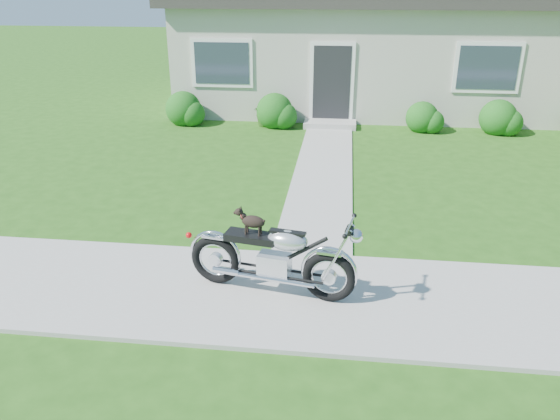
{
  "coord_description": "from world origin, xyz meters",
  "views": [
    {
      "loc": [
        -1.11,
        -5.95,
        3.73
      ],
      "look_at": [
        -1.95,
        1.0,
        0.75
      ],
      "focal_mm": 35.0,
      "sensor_mm": 36.0,
      "label": 1
    }
  ],
  "objects_px": {
    "potted_plant_right": "(421,117)",
    "motorcycle_with_dog": "(274,257)",
    "house": "(385,33)",
    "potted_plant_left": "(263,112)"
  },
  "relations": [
    {
      "from": "house",
      "to": "potted_plant_left",
      "type": "xyz_separation_m",
      "value": [
        -3.31,
        -3.44,
        -1.79
      ]
    },
    {
      "from": "motorcycle_with_dog",
      "to": "potted_plant_right",
      "type": "bearing_deg",
      "value": 82.25
    },
    {
      "from": "potted_plant_right",
      "to": "house",
      "type": "bearing_deg",
      "value": 104.64
    },
    {
      "from": "potted_plant_left",
      "to": "motorcycle_with_dog",
      "type": "bearing_deg",
      "value": -80.59
    },
    {
      "from": "house",
      "to": "motorcycle_with_dog",
      "type": "bearing_deg",
      "value": -98.98
    },
    {
      "from": "motorcycle_with_dog",
      "to": "potted_plant_left",
      "type": "bearing_deg",
      "value": 109.76
    },
    {
      "from": "house",
      "to": "potted_plant_right",
      "type": "height_order",
      "value": "house"
    },
    {
      "from": "potted_plant_left",
      "to": "potted_plant_right",
      "type": "relative_size",
      "value": 0.98
    },
    {
      "from": "potted_plant_right",
      "to": "motorcycle_with_dog",
      "type": "xyz_separation_m",
      "value": [
        -2.8,
        -8.55,
        0.16
      ]
    },
    {
      "from": "house",
      "to": "potted_plant_right",
      "type": "relative_size",
      "value": 16.71
    }
  ]
}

